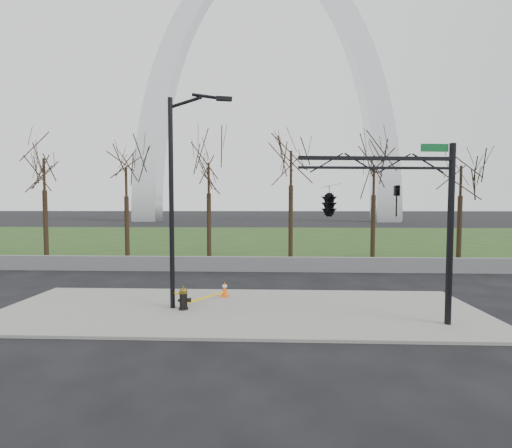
{
  "coord_description": "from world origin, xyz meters",
  "views": [
    {
      "loc": [
        1.14,
        -13.05,
        4.0
      ],
      "look_at": [
        0.56,
        2.0,
        3.21
      ],
      "focal_mm": 24.58,
      "sensor_mm": 36.0,
      "label": 1
    }
  ],
  "objects_px": {
    "traffic_cone": "(225,289)",
    "street_light": "(177,187)",
    "fire_hydrant": "(184,299)",
    "traffic_signal_mast": "(353,201)"
  },
  "relations": [
    {
      "from": "fire_hydrant",
      "to": "traffic_signal_mast",
      "type": "distance_m",
      "value": 7.08
    },
    {
      "from": "traffic_cone",
      "to": "traffic_signal_mast",
      "type": "bearing_deg",
      "value": -37.31
    },
    {
      "from": "street_light",
      "to": "traffic_signal_mast",
      "type": "height_order",
      "value": "street_light"
    },
    {
      "from": "fire_hydrant",
      "to": "street_light",
      "type": "xyz_separation_m",
      "value": [
        -0.26,
        0.25,
        4.19
      ]
    },
    {
      "from": "fire_hydrant",
      "to": "street_light",
      "type": "bearing_deg",
      "value": 140.69
    },
    {
      "from": "traffic_cone",
      "to": "traffic_signal_mast",
      "type": "xyz_separation_m",
      "value": [
        4.57,
        -3.48,
        3.73
      ]
    },
    {
      "from": "traffic_cone",
      "to": "fire_hydrant",
      "type": "bearing_deg",
      "value": -123.95
    },
    {
      "from": "traffic_cone",
      "to": "street_light",
      "type": "height_order",
      "value": "street_light"
    },
    {
      "from": "fire_hydrant",
      "to": "traffic_signal_mast",
      "type": "bearing_deg",
      "value": -9.82
    },
    {
      "from": "traffic_signal_mast",
      "to": "traffic_cone",
      "type": "bearing_deg",
      "value": 137.62
    }
  ]
}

